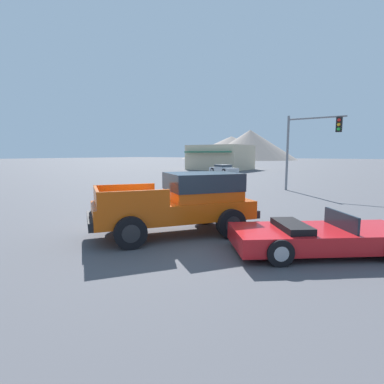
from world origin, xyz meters
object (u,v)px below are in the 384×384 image
orange_pickup_truck (185,199)px  traffic_light_main (310,138)px  parked_car_silver (223,169)px  red_convertible_car (320,237)px

orange_pickup_truck → traffic_light_main: bearing=122.8°
parked_car_silver → red_convertible_car: bearing=59.1°
parked_car_silver → traffic_light_main: bearing=71.5°
orange_pickup_truck → parked_car_silver: 29.74m
orange_pickup_truck → parked_car_silver: orange_pickup_truck is taller
orange_pickup_truck → red_convertible_car: 3.98m
orange_pickup_truck → traffic_light_main: (0.48, 13.16, 2.45)m
orange_pickup_truck → red_convertible_car: (3.90, 0.44, -0.68)m
orange_pickup_truck → traffic_light_main: 13.39m
parked_car_silver → traffic_light_main: traffic_light_main is taller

